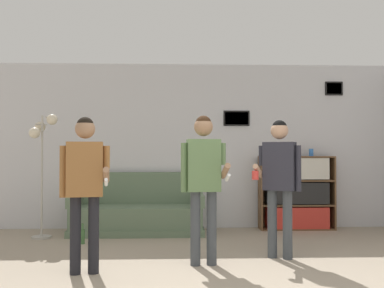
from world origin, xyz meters
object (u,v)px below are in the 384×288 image
Objects in this scene: drinking_cup at (311,152)px; bottle_on_floor at (82,236)px; person_watcher_holding_cup at (279,174)px; floor_lamp at (42,148)px; person_player_foreground_left at (85,178)px; couch at (138,213)px; bookshelf at (296,193)px; person_player_foreground_center at (203,173)px.

bottle_on_floor is at bearing -163.90° from drinking_cup.
person_watcher_holding_cup is at bearing -117.39° from drinking_cup.
floor_lamp is 4.17m from drinking_cup.
person_player_foreground_left is at bearing -165.26° from person_watcher_holding_cup.
drinking_cup is at bearing 16.10° from bottle_on_floor.
couch is 2.94m from drinking_cup.
bottle_on_floor is (-0.68, -0.80, -0.19)m from couch.
bookshelf reaches higher than couch.
couch is 1.23× the size of person_player_foreground_center.
bottle_on_floor is at bearing 160.26° from person_watcher_holding_cup.
person_player_foreground_left is 5.85× the size of bottle_on_floor.
person_player_foreground_left is at bearing -141.85° from drinking_cup.
floor_lamp is 1.11× the size of person_watcher_holding_cup.
couch is at bearing -176.02° from drinking_cup.
floor_lamp is (-1.35, -0.39, 1.00)m from couch.
couch is 1.13× the size of floor_lamp.
bookshelf is at bearing -179.88° from drinking_cup.
bookshelf reaches higher than bottle_on_floor.
person_watcher_holding_cup is at bearing -22.38° from floor_lamp.
bottle_on_floor is at bearing -31.20° from floor_lamp.
person_player_foreground_center is 13.73× the size of drinking_cup.
couch is 1.25× the size of person_watcher_holding_cup.
bookshelf is 0.75× the size of person_player_foreground_left.
couch is 2.27m from person_player_foreground_center.
bottle_on_floor is (-2.48, 0.89, -0.88)m from person_watcher_holding_cup.
bookshelf is at bearing 52.75° from person_player_foreground_center.
couch is 1.69× the size of bookshelf.
person_player_foreground_left is 1.72m from bottle_on_floor.
person_player_foreground_left reaches higher than drinking_cup.
person_player_foreground_left is (-2.87, -2.45, 0.39)m from bookshelf.
person_player_foreground_center is at bearing -131.15° from drinking_cup.
couch is 16.88× the size of drinking_cup.
bookshelf is 3.99m from floor_lamp.
floor_lamp is 6.58× the size of bottle_on_floor.
person_player_foreground_center is at bearing -36.47° from bottle_on_floor.
person_player_foreground_left reaches higher than bottle_on_floor.
person_player_foreground_center reaches higher than couch.
person_player_foreground_left is (1.01, -1.86, -0.33)m from floor_lamp.
person_player_foreground_left is 3.97m from drinking_cup.
person_player_foreground_center is (-1.64, -2.16, 0.42)m from bookshelf.
person_watcher_holding_cup is 5.92× the size of bottle_on_floor.
drinking_cup is at bearing 48.85° from person_player_foreground_center.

